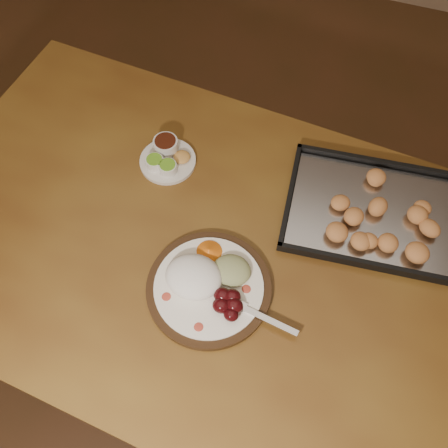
% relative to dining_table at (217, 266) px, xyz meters
% --- Properties ---
extents(ground, '(4.00, 4.00, 0.00)m').
position_rel_dining_table_xyz_m(ground, '(-0.26, 0.13, -0.65)').
color(ground, '#57321D').
rests_on(ground, ground).
extents(dining_table, '(1.57, 1.02, 0.75)m').
position_rel_dining_table_xyz_m(dining_table, '(0.00, 0.00, 0.00)').
color(dining_table, brown).
rests_on(dining_table, ground).
extents(dinner_plate, '(0.35, 0.28, 0.06)m').
position_rel_dining_table_xyz_m(dinner_plate, '(0.01, -0.10, 0.12)').
color(dinner_plate, black).
rests_on(dinner_plate, dining_table).
extents(condiment_saucer, '(0.14, 0.14, 0.05)m').
position_rel_dining_table_xyz_m(condiment_saucer, '(-0.20, 0.20, 0.11)').
color(condiment_saucer, silver).
rests_on(condiment_saucer, dining_table).
extents(baking_tray, '(0.44, 0.34, 0.04)m').
position_rel_dining_table_xyz_m(baking_tray, '(0.32, 0.21, 0.11)').
color(baking_tray, black).
rests_on(baking_tray, dining_table).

